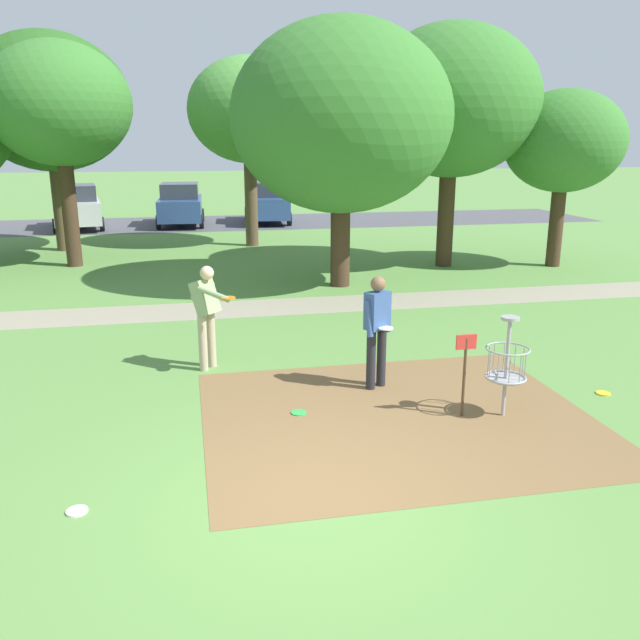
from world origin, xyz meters
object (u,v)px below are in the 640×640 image
object	(u,v)px
player_foreground_watching	(206,310)
tree_far_center	(50,103)
tree_mid_right	(564,142)
tree_near_left	(452,102)
player_throwing	(377,326)
frisbee_mid_grass	(603,393)
frisbee_by_tee	(299,413)
parked_car_leftmost	(77,207)
tree_mid_center	(249,111)
disc_golf_basket	(502,363)
frisbee_near_basket	(77,511)
tree_far_right	(59,105)
parked_car_center_right	(267,202)
parked_car_center_left	(181,204)
tree_mid_left	(341,118)

from	to	relation	value
player_foreground_watching	tree_far_center	xyz separation A→B (m)	(-4.38, 13.19, 3.82)
tree_mid_right	tree_far_center	xyz separation A→B (m)	(-14.83, 6.02, 1.23)
tree_near_left	player_throwing	bearing A→B (deg)	-117.56
player_foreground_watching	player_throwing	distance (m)	2.80
tree_mid_right	frisbee_mid_grass	bearing A→B (deg)	-116.82
frisbee_by_tee	parked_car_leftmost	bearing A→B (deg)	105.54
tree_mid_right	tree_mid_center	bearing A→B (deg)	145.60
player_foreground_watching	frisbee_by_tee	distance (m)	2.58
disc_golf_basket	frisbee_near_basket	xyz separation A→B (m)	(-5.25, -1.36, -0.74)
tree_far_right	tree_near_left	bearing A→B (deg)	-11.25
parked_car_center_right	parked_car_leftmost	bearing A→B (deg)	-176.29
frisbee_near_basket	tree_mid_center	bearing A→B (deg)	78.35
parked_car_center_right	tree_near_left	bearing A→B (deg)	-71.93
tree_near_left	parked_car_center_left	distance (m)	14.39
player_throwing	tree_mid_center	size ratio (longest dim) A/B	0.27
parked_car_leftmost	frisbee_by_tee	bearing A→B (deg)	-74.46
frisbee_by_tee	tree_near_left	size ratio (longest dim) A/B	0.03
tree_mid_center	tree_mid_right	xyz separation A→B (m)	(8.41, -5.76, -1.02)
player_foreground_watching	tree_far_right	xyz separation A→B (m)	(-3.58, 10.03, 3.60)
tree_mid_center	parked_car_leftmost	xyz separation A→B (m)	(-6.81, 6.21, -3.68)
tree_far_right	parked_car_leftmost	xyz separation A→B (m)	(-1.20, 9.11, -3.67)
disc_golf_basket	frisbee_by_tee	xyz separation A→B (m)	(-2.65, 0.61, -0.74)
tree_far_center	tree_far_right	xyz separation A→B (m)	(0.80, -3.16, -0.22)
tree_far_center	parked_car_center_left	bearing A→B (deg)	57.86
player_foreground_watching	tree_far_right	distance (m)	11.24
frisbee_mid_grass	tree_mid_center	bearing A→B (deg)	103.39
player_foreground_watching	tree_far_center	distance (m)	14.41
tree_mid_right	player_throwing	bearing A→B (deg)	-133.19
parked_car_leftmost	disc_golf_basket	bearing A→B (deg)	-68.61
player_foreground_watching	tree_mid_right	distance (m)	12.93
tree_mid_left	tree_mid_center	bearing A→B (deg)	102.10
tree_mid_left	tree_far_center	xyz separation A→B (m)	(-7.95, 7.42, 0.66)
player_throwing	tree_near_left	bearing A→B (deg)	62.44
player_foreground_watching	parked_car_center_left	world-z (taller)	parked_car_center_left
frisbee_near_basket	parked_car_leftmost	xyz separation A→B (m)	(-3.31, 23.21, 0.91)
disc_golf_basket	tree_far_center	xyz separation A→B (m)	(-8.16, 15.90, 4.05)
disc_golf_basket	parked_car_center_right	xyz separation A→B (m)	(-0.37, 22.38, 0.17)
tree_near_left	parked_car_leftmost	world-z (taller)	tree_near_left
frisbee_near_basket	frisbee_mid_grass	xyz separation A→B (m)	(7.13, 1.76, 0.00)
frisbee_near_basket	tree_far_center	size ratio (longest dim) A/B	0.03
tree_near_left	tree_mid_left	bearing A→B (deg)	-150.28
tree_mid_right	tree_far_right	bearing A→B (deg)	168.45
tree_mid_right	parked_car_leftmost	size ratio (longest dim) A/B	1.14
frisbee_by_tee	tree_near_left	bearing A→B (deg)	58.42
player_foreground_watching	frisbee_mid_grass	distance (m)	6.19
disc_golf_basket	tree_mid_center	world-z (taller)	tree_mid_center
parked_car_center_left	frisbee_near_basket	bearing A→B (deg)	-92.46
parked_car_center_left	frisbee_mid_grass	bearing A→B (deg)	-74.27
player_throwing	tree_mid_right	distance (m)	11.98
player_throwing	frisbee_by_tee	xyz separation A→B (m)	(-1.31, -0.74, -0.96)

